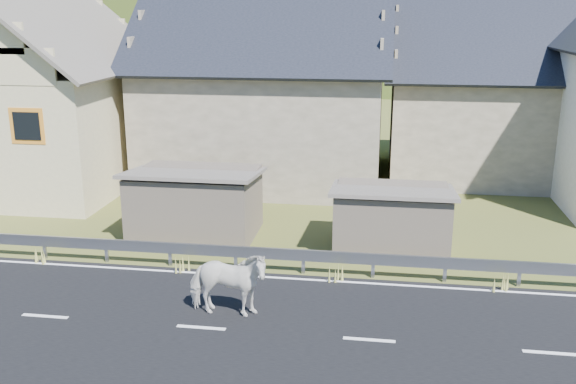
# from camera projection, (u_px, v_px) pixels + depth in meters

# --- Properties ---
(ground) EXTENTS (160.00, 160.00, 0.00)m
(ground) POSITION_uv_depth(u_px,v_px,m) (201.00, 329.00, 15.36)
(ground) COLOR #363C13
(ground) RESTS_ON ground
(road) EXTENTS (60.00, 7.00, 0.04)m
(road) POSITION_uv_depth(u_px,v_px,m) (201.00, 328.00, 15.35)
(road) COLOR black
(road) RESTS_ON ground
(lane_markings) EXTENTS (60.00, 6.60, 0.01)m
(lane_markings) POSITION_uv_depth(u_px,v_px,m) (201.00, 327.00, 15.35)
(lane_markings) COLOR silver
(lane_markings) RESTS_ON road
(guardrail) EXTENTS (28.10, 0.09, 0.75)m
(guardrail) POSITION_uv_depth(u_px,v_px,m) (235.00, 252.00, 18.71)
(guardrail) COLOR #93969B
(guardrail) RESTS_ON ground
(shed_left) EXTENTS (4.30, 3.30, 2.40)m
(shed_left) POSITION_uv_depth(u_px,v_px,m) (196.00, 204.00, 21.53)
(shed_left) COLOR #706252
(shed_left) RESTS_ON ground
(shed_right) EXTENTS (3.80, 2.90, 2.20)m
(shed_right) POSITION_uv_depth(u_px,v_px,m) (391.00, 220.00, 20.15)
(shed_right) COLOR #706252
(shed_right) RESTS_ON ground
(house_cream) EXTENTS (7.80, 9.80, 8.30)m
(house_cream) POSITION_uv_depth(u_px,v_px,m) (46.00, 84.00, 27.01)
(house_cream) COLOR beige
(house_cream) RESTS_ON ground
(house_stone_a) EXTENTS (10.80, 9.80, 8.90)m
(house_stone_a) POSITION_uv_depth(u_px,v_px,m) (269.00, 74.00, 28.50)
(house_stone_a) COLOR tan
(house_stone_a) RESTS_ON ground
(house_stone_b) EXTENTS (9.80, 8.80, 8.10)m
(house_stone_b) POSITION_uv_depth(u_px,v_px,m) (493.00, 82.00, 29.09)
(house_stone_b) COLOR tan
(house_stone_b) RESTS_ON ground
(mountain) EXTENTS (440.00, 280.00, 260.00)m
(mountain) POSITION_uv_depth(u_px,v_px,m) (387.00, 105.00, 191.35)
(mountain) COLOR #303E18
(mountain) RESTS_ON ground
(conifer_patch) EXTENTS (76.00, 50.00, 28.00)m
(conifer_patch) POSITION_uv_depth(u_px,v_px,m) (84.00, 17.00, 126.19)
(conifer_patch) COLOR black
(conifer_patch) RESTS_ON ground
(horse) EXTENTS (0.97, 2.07, 1.73)m
(horse) POSITION_uv_depth(u_px,v_px,m) (227.00, 283.00, 15.73)
(horse) COLOR silver
(horse) RESTS_ON road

